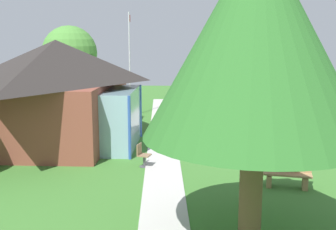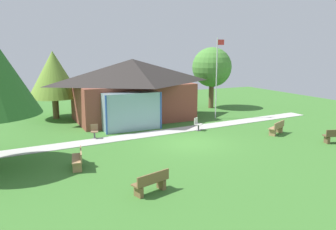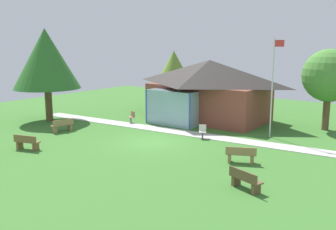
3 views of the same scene
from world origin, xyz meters
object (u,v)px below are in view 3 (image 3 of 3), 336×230
Objects in this scene: bench_mid_right at (241,155)px; patio_chair_lawn_spare at (203,132)px; bench_front_left at (27,143)px; patio_chair_west at (132,117)px; tree_behind_pavilion_right at (329,76)px; flagpole at (273,84)px; pavilion at (207,89)px; tree_behind_pavilion_left at (174,71)px; bench_mid_left at (63,126)px; tree_west_hedge at (46,59)px; bench_lawn_far_right at (245,180)px.

patio_chair_lawn_spare is at bearing 118.18° from bench_mid_right.
bench_mid_right is (10.71, 4.76, 0.00)m from bench_front_left.
patio_chair_west is (0.01, 8.82, 0.01)m from bench_front_left.
tree_behind_pavilion_right reaches higher than patio_chair_west.
flagpole is at bearing -155.34° from patio_chair_west.
bench_front_left is (-4.04, -13.03, -2.01)m from pavilion.
pavilion is at bearing -30.12° from tree_behind_pavilion_left.
bench_mid_right is (12.63, 0.76, 0.00)m from bench_mid_left.
bench_mid_left is (-11.92, -6.64, -2.99)m from flagpole.
pavilion is at bearing -95.00° from patio_chair_lawn_spare.
tree_behind_pavilion_left is at bearing 78.36° from bench_front_left.
tree_behind_pavilion_right is 0.79× the size of tree_west_hedge.
flagpole is at bearing -21.78° from pavilion.
patio_chair_west is at bearing -133.75° from pavilion.
patio_chair_west is 0.16× the size of tree_behind_pavilion_right.
tree_behind_pavilion_right reaches higher than tree_behind_pavilion_left.
flagpole is 0.89× the size of tree_west_hedge.
tree_west_hedge is at bearing 43.28° from patio_chair_west.
pavilion is 11.00m from bench_mid_left.
bench_mid_left is at bearing 159.24° from bench_mid_right.
tree_behind_pavilion_right reaches higher than pavilion.
flagpole is 7.19× the size of patio_chair_west.
tree_behind_pavilion_left is (-5.26, 3.05, 1.01)m from pavilion.
tree_behind_pavilion_right is at bearing 12.65° from pavilion.
patio_chair_west is 1.00× the size of patio_chair_lawn_spare.
flagpole is at bearing 17.54° from tree_west_hedge.
pavilion is at bearing 146.05° from bench_lawn_far_right.
tree_west_hedge reaches higher than patio_chair_lawn_spare.
pavilion reaches higher than patio_chair_west.
patio_chair_west is (-10.70, 4.06, 0.01)m from bench_mid_right.
pavilion is 12.30m from tree_west_hedge.
flagpole reaches higher than bench_lawn_far_right.
tree_behind_pavilion_right is at bearing 34.42° from bench_front_left.
tree_behind_pavilion_left reaches higher than bench_mid_right.
tree_behind_pavilion_right is (8.26, 1.85, 1.29)m from pavilion.
bench_mid_right is at bearing -51.10° from pavilion.
tree_behind_pavilion_left reaches higher than patio_chair_lawn_spare.
tree_behind_pavilion_left reaches higher than pavilion.
patio_chair_west is at bearing 169.81° from bench_lawn_far_right.
tree_behind_pavilion_left reaches higher than patio_chair_west.
patio_chair_west is (-12.32, 7.15, 0.01)m from bench_lawn_far_right.
patio_chair_lawn_spare is at bearing -139.79° from flagpole.
tree_behind_pavilion_right is at bearing -5.08° from tree_behind_pavilion_left.
bench_front_left is at bearing 179.78° from bench_mid_right.
bench_mid_left and bench_mid_right have the same top height.
patio_chair_west is (1.93, 4.81, 0.01)m from bench_mid_left.
bench_lawn_far_right is at bearing -89.87° from tree_behind_pavilion_right.
patio_chair_lawn_spare reaches higher than bench_front_left.
bench_lawn_far_right is 0.22× the size of tree_west_hedge.
patio_chair_west is at bearing -153.74° from tree_behind_pavilion_right.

